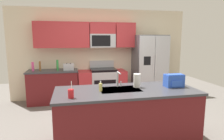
# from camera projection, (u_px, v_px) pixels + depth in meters

# --- Properties ---
(ground_plane) EXTENTS (9.00, 9.00, 0.00)m
(ground_plane) POSITION_uv_depth(u_px,v_px,m) (118.00, 125.00, 3.96)
(ground_plane) COLOR #66605B
(ground_plane) RESTS_ON ground
(kitchen_wall_unit) EXTENTS (5.20, 0.43, 2.60)m
(kitchen_wall_unit) POSITION_uv_depth(u_px,v_px,m) (97.00, 48.00, 5.71)
(kitchen_wall_unit) COLOR beige
(kitchen_wall_unit) RESTS_ON ground
(back_counter) EXTENTS (1.34, 0.63, 0.90)m
(back_counter) POSITION_uv_depth(u_px,v_px,m) (53.00, 86.00, 5.34)
(back_counter) COLOR maroon
(back_counter) RESTS_ON ground
(range_oven) EXTENTS (1.36, 0.61, 1.10)m
(range_oven) POSITION_uv_depth(u_px,v_px,m) (102.00, 84.00, 5.62)
(range_oven) COLOR #B7BABF
(range_oven) RESTS_ON ground
(refrigerator) EXTENTS (0.90, 0.76, 1.85)m
(refrigerator) POSITION_uv_depth(u_px,v_px,m) (149.00, 67.00, 5.77)
(refrigerator) COLOR #4C4F54
(refrigerator) RESTS_ON ground
(island_counter) EXTENTS (2.38, 0.98, 0.90)m
(island_counter) POSITION_uv_depth(u_px,v_px,m) (126.00, 115.00, 3.34)
(island_counter) COLOR maroon
(island_counter) RESTS_ON ground
(toaster) EXTENTS (0.28, 0.16, 0.18)m
(toaster) POSITION_uv_depth(u_px,v_px,m) (69.00, 67.00, 5.29)
(toaster) COLOR #B7BABF
(toaster) RESTS_ON back_counter
(pepper_mill) EXTENTS (0.05, 0.05, 0.25)m
(pepper_mill) POSITION_uv_depth(u_px,v_px,m) (40.00, 66.00, 5.18)
(pepper_mill) COLOR brown
(pepper_mill) RESTS_ON back_counter
(bottle_green) EXTENTS (0.06, 0.06, 0.29)m
(bottle_green) POSITION_uv_depth(u_px,v_px,m) (57.00, 65.00, 5.23)
(bottle_green) COLOR green
(bottle_green) RESTS_ON back_counter
(bottle_pink) EXTENTS (0.07, 0.07, 0.24)m
(bottle_pink) POSITION_uv_depth(u_px,v_px,m) (33.00, 67.00, 5.13)
(bottle_pink) COLOR #EA4C93
(bottle_pink) RESTS_ON back_counter
(sink_faucet) EXTENTS (0.08, 0.21, 0.28)m
(sink_faucet) POSITION_uv_depth(u_px,v_px,m) (118.00, 78.00, 3.40)
(sink_faucet) COLOR #B7BABF
(sink_faucet) RESTS_ON island_counter
(drink_cup_red) EXTENTS (0.08, 0.08, 0.25)m
(drink_cup_red) POSITION_uv_depth(u_px,v_px,m) (71.00, 94.00, 2.80)
(drink_cup_red) COLOR red
(drink_cup_red) RESTS_ON island_counter
(soap_dispenser) EXTENTS (0.06, 0.06, 0.17)m
(soap_dispenser) POSITION_uv_depth(u_px,v_px,m) (101.00, 87.00, 3.16)
(soap_dispenser) COLOR #D8CC66
(soap_dispenser) RESTS_ON island_counter
(paper_towel_roll) EXTENTS (0.12, 0.12, 0.24)m
(paper_towel_roll) POSITION_uv_depth(u_px,v_px,m) (137.00, 80.00, 3.42)
(paper_towel_roll) COLOR white
(paper_towel_roll) RESTS_ON island_counter
(backpack) EXTENTS (0.32, 0.22, 0.23)m
(backpack) POSITION_uv_depth(u_px,v_px,m) (174.00, 80.00, 3.45)
(backpack) COLOR blue
(backpack) RESTS_ON island_counter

